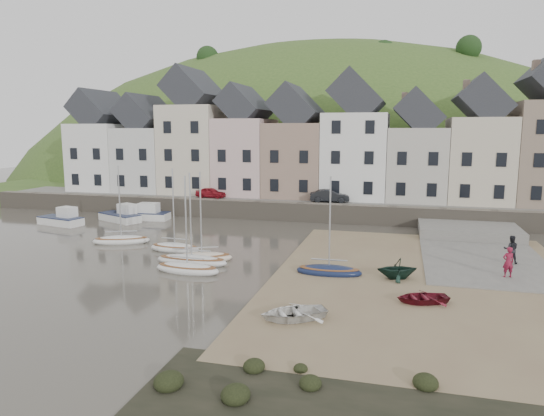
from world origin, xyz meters
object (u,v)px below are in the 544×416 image
(person_red, at_px, (508,262))
(person_dark, at_px, (511,249))
(sailboat_0, at_px, (121,240))
(car_left, at_px, (211,193))
(rowboat_red, at_px, (422,297))
(rowboat_green, at_px, (397,268))
(car_right, at_px, (330,196))
(rowboat_white, at_px, (293,312))

(person_red, height_order, person_dark, person_dark)
(sailboat_0, xyz_separation_m, car_left, (1.41, 15.39, 1.89))
(sailboat_0, xyz_separation_m, person_dark, (28.34, 0.96, 0.79))
(sailboat_0, xyz_separation_m, rowboat_red, (22.45, -8.16, 0.07))
(person_dark, bearing_deg, car_left, -24.76)
(rowboat_green, xyz_separation_m, person_red, (6.40, 1.81, 0.36))
(car_right, bearing_deg, person_dark, -144.12)
(person_red, bearing_deg, car_right, -69.06)
(person_red, distance_m, car_right, 22.27)
(rowboat_red, bearing_deg, rowboat_green, 179.09)
(rowboat_green, bearing_deg, rowboat_red, 0.24)
(sailboat_0, distance_m, person_red, 27.66)
(person_red, relative_size, car_right, 0.47)
(car_left, height_order, car_right, car_right)
(rowboat_red, relative_size, person_dark, 1.43)
(rowboat_white, relative_size, rowboat_green, 1.33)
(person_red, bearing_deg, car_left, -50.09)
(rowboat_red, xyz_separation_m, car_left, (-21.03, 23.55, 1.82))
(sailboat_0, xyz_separation_m, car_right, (14.24, 15.39, 1.98))
(sailboat_0, relative_size, rowboat_white, 1.99)
(rowboat_white, height_order, car_right, car_right)
(person_dark, height_order, car_right, car_right)
(person_red, xyz_separation_m, car_left, (-26.13, 17.83, 1.11))
(person_red, bearing_deg, sailboat_0, -20.85)
(sailboat_0, height_order, rowboat_white, sailboat_0)
(car_left, bearing_deg, rowboat_white, -148.77)
(car_left, xyz_separation_m, car_right, (12.83, 0.00, 0.09))
(rowboat_white, distance_m, car_left, 31.36)
(rowboat_white, distance_m, person_red, 14.64)
(person_dark, xyz_separation_m, car_left, (-26.93, 14.43, 1.10))
(car_left, bearing_deg, car_right, -87.61)
(rowboat_green, bearing_deg, car_left, -153.13)
(rowboat_white, xyz_separation_m, rowboat_green, (4.63, 7.79, 0.30))
(rowboat_green, relative_size, car_right, 0.61)
(sailboat_0, distance_m, person_dark, 28.37)
(car_left, distance_m, car_right, 12.83)
(person_dark, distance_m, car_left, 30.57)
(sailboat_0, height_order, rowboat_red, sailboat_0)
(car_right, bearing_deg, rowboat_red, -169.25)
(rowboat_green, bearing_deg, sailboat_0, -119.63)
(person_red, distance_m, person_dark, 3.49)
(person_red, height_order, car_right, car_right)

